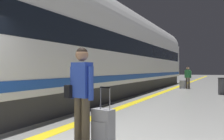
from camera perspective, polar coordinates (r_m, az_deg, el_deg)
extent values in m
cube|color=yellow|center=(13.17, 9.58, -5.77)|extent=(0.36, 80.00, 0.01)
cube|color=slate|center=(13.28, 7.92, -5.73)|extent=(0.75, 80.00, 0.01)
cube|color=#38383D|center=(13.85, 0.51, -4.04)|extent=(2.67, 23.96, 0.70)
cube|color=white|center=(13.83, 0.51, 3.41)|extent=(2.90, 24.96, 2.90)
cylinder|color=white|center=(13.98, 0.51, 9.15)|extent=(2.84, 24.46, 2.84)
cube|color=black|center=(13.85, 0.51, 4.86)|extent=(2.93, 23.46, 0.80)
cube|color=#1E4CB2|center=(13.81, 0.51, -1.35)|extent=(2.94, 24.46, 0.24)
cube|color=gray|center=(17.83, 1.15, 1.89)|extent=(0.02, 0.90, 2.00)
cube|color=gray|center=(9.98, -20.87, 3.20)|extent=(0.02, 0.90, 2.00)
cylinder|color=brown|center=(4.47, -6.05, -11.93)|extent=(0.15, 0.15, 0.87)
cylinder|color=brown|center=(4.60, -7.75, -11.58)|extent=(0.15, 0.15, 0.87)
cube|color=blue|center=(4.44, -6.92, -2.27)|extent=(0.39, 0.29, 0.62)
cylinder|color=blue|center=(4.28, -4.86, -3.07)|extent=(0.09, 0.09, 0.58)
cylinder|color=blue|center=(4.60, -9.01, -2.84)|extent=(0.09, 0.09, 0.58)
sphere|color=#A37556|center=(4.44, -6.92, 3.49)|extent=(0.23, 0.23, 0.23)
sphere|color=black|center=(4.45, -6.92, 3.82)|extent=(0.21, 0.21, 0.21)
cube|color=black|center=(4.58, -9.02, -4.80)|extent=(0.21, 0.32, 0.23)
cube|color=#9E9EA3|center=(4.51, -2.03, -12.76)|extent=(0.42, 0.30, 0.61)
cube|color=#9E9EA3|center=(4.44, -3.02, -13.99)|extent=(0.31, 0.08, 0.33)
cylinder|color=gray|center=(4.40, -0.51, -6.55)|extent=(0.02, 0.02, 0.38)
cylinder|color=gray|center=(4.53, -2.62, -6.35)|extent=(0.02, 0.02, 0.38)
cube|color=black|center=(4.45, -1.58, -4.02)|extent=(0.22, 0.07, 0.02)
cylinder|color=brown|center=(18.43, 16.78, -2.87)|extent=(0.13, 0.13, 0.78)
cylinder|color=brown|center=(18.37, 17.26, -2.88)|extent=(0.13, 0.13, 0.78)
cube|color=#338C4C|center=(18.37, 17.02, -0.80)|extent=(0.35, 0.25, 0.56)
cylinder|color=#338C4C|center=(18.46, 16.44, -0.94)|extent=(0.08, 0.08, 0.52)
cylinder|color=#338C4C|center=(18.31, 17.63, -0.95)|extent=(0.08, 0.08, 0.52)
sphere|color=tan|center=(18.37, 17.02, 0.44)|extent=(0.20, 0.20, 0.20)
sphere|color=black|center=(18.37, 17.02, 0.51)|extent=(0.19, 0.19, 0.19)
cube|color=#9E9EA3|center=(18.17, 15.90, -3.14)|extent=(0.42, 0.30, 0.52)
cube|color=#9E9EA3|center=(18.28, 16.04, -3.32)|extent=(0.31, 0.09, 0.29)
cylinder|color=black|center=(18.18, 15.40, -4.05)|extent=(0.03, 0.06, 0.06)
cylinder|color=black|center=(18.07, 16.24, -4.07)|extent=(0.03, 0.06, 0.06)
cylinder|color=#4C4C51|center=(14.77, 24.02, -3.50)|extent=(0.44, 0.44, 0.85)
cylinder|color=#262628|center=(14.74, 24.02, -1.74)|extent=(0.46, 0.46, 0.06)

